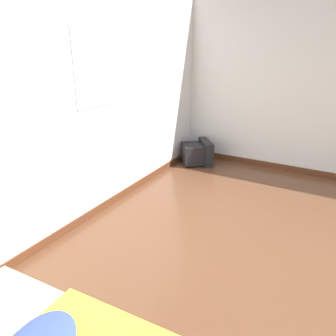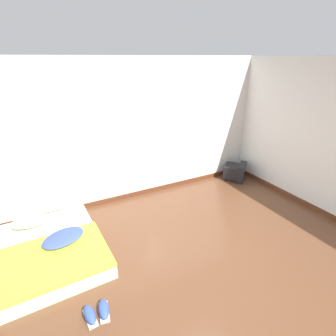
% 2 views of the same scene
% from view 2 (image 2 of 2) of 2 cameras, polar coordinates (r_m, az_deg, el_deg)
% --- Properties ---
extents(ground_plane, '(20.00, 20.00, 0.00)m').
position_cam_2_polar(ground_plane, '(3.32, 6.99, -28.12)').
color(ground_plane, brown).
extents(wall_back, '(8.40, 0.08, 2.60)m').
position_cam_2_polar(wall_back, '(4.79, -11.27, 7.04)').
color(wall_back, silver).
rests_on(wall_back, ground_plane).
extents(mattress_bed, '(1.36, 1.83, 0.29)m').
position_cam_2_polar(mattress_bed, '(4.17, -23.93, -15.63)').
color(mattress_bed, beige).
rests_on(mattress_bed, ground_plane).
extents(crt_tv, '(0.62, 0.62, 0.38)m').
position_cam_2_polar(crt_tv, '(6.12, 14.51, -0.77)').
color(crt_tv, black).
rests_on(crt_tv, ground_plane).
extents(sneaker_pair, '(0.29, 0.27, 0.10)m').
position_cam_2_polar(sneaker_pair, '(3.30, -15.22, -28.05)').
color(sneaker_pair, silver).
rests_on(sneaker_pair, ground_plane).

